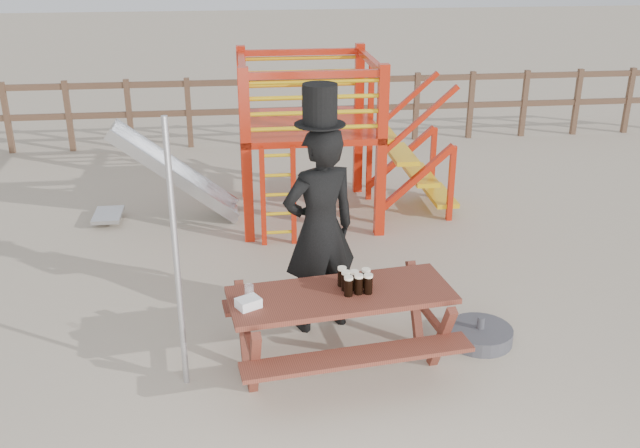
% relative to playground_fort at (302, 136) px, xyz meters
% --- Properties ---
extents(ground, '(60.00, 60.00, 0.00)m').
position_rel_playground_fort_xyz_m(ground, '(-0.12, -3.58, -1.07)').
color(ground, tan).
rests_on(ground, ground).
extents(back_fence, '(15.09, 0.09, 1.20)m').
position_rel_playground_fort_xyz_m(back_fence, '(-0.12, 3.42, -0.34)').
color(back_fence, brown).
rests_on(back_fence, ground).
extents(playground_fort, '(4.71, 1.84, 2.10)m').
position_rel_playground_fort_xyz_m(playground_fort, '(0.00, 0.00, 0.00)').
color(playground_fort, red).
rests_on(playground_fort, ground).
extents(picnic_table, '(2.01, 1.51, 0.72)m').
position_rel_playground_fort_xyz_m(picnic_table, '(-0.03, -3.61, -0.62)').
color(picnic_table, brown).
rests_on(picnic_table, ground).
extents(man_with_hat, '(0.83, 0.68, 2.32)m').
position_rel_playground_fort_xyz_m(man_with_hat, '(-0.12, -2.89, -0.03)').
color(man_with_hat, black).
rests_on(man_with_hat, ground).
extents(metal_pole, '(0.05, 0.05, 2.27)m').
position_rel_playground_fort_xyz_m(metal_pole, '(-1.34, -3.69, 0.06)').
color(metal_pole, '#B2B2B7').
rests_on(metal_pole, ground).
extents(parasol_base, '(0.59, 0.59, 0.25)m').
position_rel_playground_fort_xyz_m(parasol_base, '(1.31, -3.36, -1.00)').
color(parasol_base, '#3E3E44').
rests_on(parasol_base, ground).
extents(paper_bag, '(0.22, 0.21, 0.08)m').
position_rel_playground_fort_xyz_m(paper_bag, '(-0.80, -3.77, -0.31)').
color(paper_bag, white).
rests_on(paper_bag, picnic_table).
extents(stout_pints, '(0.27, 0.26, 0.17)m').
position_rel_playground_fort_xyz_m(stout_pints, '(0.09, -3.59, -0.26)').
color(stout_pints, black).
rests_on(stout_pints, picnic_table).
extents(empty_glasses, '(0.07, 0.07, 0.15)m').
position_rel_playground_fort_xyz_m(empty_glasses, '(-0.79, -3.68, -0.28)').
color(empty_glasses, silver).
rests_on(empty_glasses, picnic_table).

